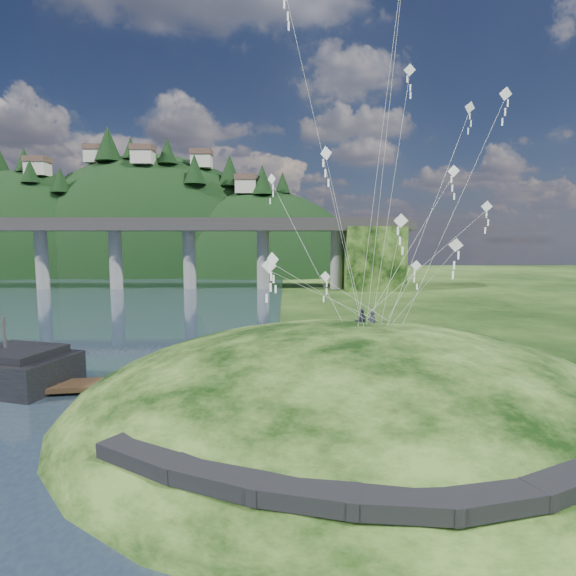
{
  "coord_description": "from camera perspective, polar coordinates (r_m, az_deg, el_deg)",
  "views": [
    {
      "loc": [
        3.88,
        -24.5,
        10.24
      ],
      "look_at": [
        4.0,
        6.0,
        7.0
      ],
      "focal_mm": 28.0,
      "sensor_mm": 36.0,
      "label": 1
    }
  ],
  "objects": [
    {
      "name": "ground",
      "position": [
        26.83,
        -8.89,
        -16.45
      ],
      "size": [
        320.0,
        320.0,
        0.0
      ],
      "primitive_type": "plane",
      "color": "black",
      "rests_on": "ground"
    },
    {
      "name": "grass_hill",
      "position": [
        29.27,
        8.28,
        -17.65
      ],
      "size": [
        36.0,
        32.0,
        13.0
      ],
      "color": "black",
      "rests_on": "ground"
    },
    {
      "name": "footpath",
      "position": [
        17.23,
        12.77,
        -22.34
      ],
      "size": [
        22.29,
        5.84,
        0.83
      ],
      "color": "black",
      "rests_on": "ground"
    },
    {
      "name": "bridge",
      "position": [
        99.31,
        -18.1,
        5.46
      ],
      "size": [
        160.0,
        11.0,
        15.0
      ],
      "color": "#2D2B2B",
      "rests_on": "ground"
    },
    {
      "name": "far_ridge",
      "position": [
        155.17,
        -18.03,
        -0.77
      ],
      "size": [
        153.0,
        70.0,
        94.5
      ],
      "color": "black",
      "rests_on": "ground"
    },
    {
      "name": "wooden_dock",
      "position": [
        33.3,
        -17.22,
        -11.33
      ],
      "size": [
        14.11,
        4.32,
        1.0
      ],
      "color": "#362416",
      "rests_on": "ground"
    },
    {
      "name": "kite_flyers",
      "position": [
        29.82,
        9.63,
        -2.7
      ],
      "size": [
        1.39,
        1.22,
        1.71
      ],
      "color": "#292B37",
      "rests_on": "ground"
    },
    {
      "name": "kite_swarm",
      "position": [
        29.0,
        11.89,
        16.3
      ],
      "size": [
        14.98,
        14.61,
        21.11
      ],
      "color": "white",
      "rests_on": "ground"
    }
  ]
}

